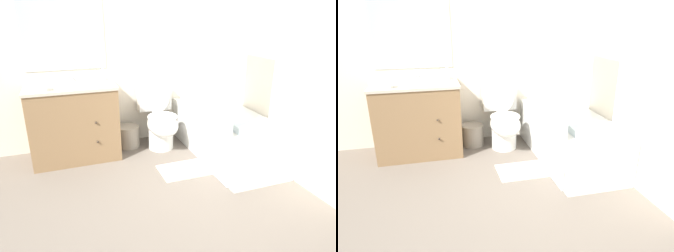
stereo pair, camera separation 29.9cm
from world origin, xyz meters
TOP-DOWN VIEW (x-y plane):
  - ground_plane at (0.00, 0.00)m, footprint 14.00×14.00m
  - wall_back at (-0.01, 1.79)m, footprint 8.00×0.06m
  - wall_right at (1.25, 0.88)m, footprint 0.05×2.76m
  - vanity_cabinet at (-0.75, 1.48)m, footprint 0.94×0.60m
  - sink_faucet at (-0.75, 1.67)m, footprint 0.14×0.12m
  - toilet at (0.23, 1.41)m, footprint 0.42×0.68m
  - bathtub at (0.88, 0.97)m, footprint 0.67×1.59m
  - shower_curtain at (0.53, 0.52)m, footprint 0.01×0.50m
  - wastebasket at (-0.13, 1.56)m, footprint 0.28×0.28m
  - tissue_box at (-0.45, 1.61)m, footprint 0.12×0.14m
  - soap_dispenser at (-0.39, 1.47)m, footprint 0.05×0.05m
  - hand_towel_folded at (-1.08, 1.30)m, footprint 0.20×0.12m
  - bath_towel_folded at (0.81, 0.42)m, footprint 0.34×0.19m
  - bath_mat at (0.28, 0.74)m, footprint 0.52×0.36m

SIDE VIEW (x-z plane):
  - ground_plane at x=0.00m, z-range 0.00..0.00m
  - bath_mat at x=0.28m, z-range 0.00..0.02m
  - wastebasket at x=-0.13m, z-range 0.00..0.27m
  - bathtub at x=0.88m, z-range 0.00..0.51m
  - toilet at x=0.23m, z-range -0.08..0.80m
  - vanity_cabinet at x=-0.75m, z-range 0.01..0.85m
  - bath_towel_folded at x=0.81m, z-range 0.50..0.58m
  - sink_faucet at x=-0.75m, z-range 0.81..0.94m
  - hand_towel_folded at x=-1.08m, z-range 0.84..0.92m
  - tissue_box at x=-0.45m, z-range 0.83..0.95m
  - soap_dispenser at x=-0.39m, z-range 0.83..1.01m
  - shower_curtain at x=0.53m, z-range 0.00..1.88m
  - wall_right at x=1.25m, z-range 0.00..2.50m
  - wall_back at x=-0.01m, z-range 0.00..2.50m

